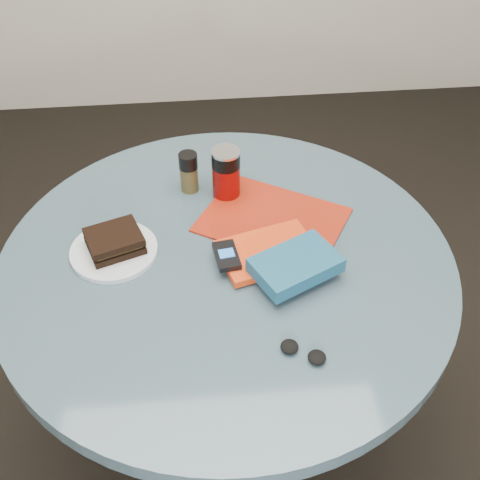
{
  "coord_description": "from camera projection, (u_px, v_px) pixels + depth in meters",
  "views": [
    {
      "loc": [
        -0.06,
        -0.94,
        1.67
      ],
      "look_at": [
        0.03,
        0.0,
        0.8
      ],
      "focal_mm": 45.0,
      "sensor_mm": 36.0,
      "label": 1
    }
  ],
  "objects": [
    {
      "name": "ground",
      "position": [
        230.0,
        433.0,
        1.83
      ],
      "size": [
        4.0,
        4.0,
        0.0
      ],
      "primitive_type": "plane",
      "color": "black",
      "rests_on": "ground"
    },
    {
      "name": "table",
      "position": [
        227.0,
        306.0,
        1.43
      ],
      "size": [
        1.0,
        1.0,
        0.75
      ],
      "color": "black",
      "rests_on": "ground"
    },
    {
      "name": "plate",
      "position": [
        114.0,
        251.0,
        1.32
      ],
      "size": [
        0.24,
        0.24,
        0.01
      ],
      "primitive_type": "cylinder",
      "rotation": [
        0.0,
        0.0,
        0.31
      ],
      "color": "silver",
      "rests_on": "table"
    },
    {
      "name": "sandwich",
      "position": [
        115.0,
        241.0,
        1.31
      ],
      "size": [
        0.14,
        0.13,
        0.04
      ],
      "color": "black",
      "rests_on": "plate"
    },
    {
      "name": "soda_can",
      "position": [
        226.0,
        173.0,
        1.44
      ],
      "size": [
        0.09,
        0.09,
        0.13
      ],
      "color": "#6F0705",
      "rests_on": "table"
    },
    {
      "name": "pepper_grinder",
      "position": [
        189.0,
        172.0,
        1.46
      ],
      "size": [
        0.06,
        0.06,
        0.1
      ],
      "color": "#3E351A",
      "rests_on": "table"
    },
    {
      "name": "magazine",
      "position": [
        272.0,
        220.0,
        1.41
      ],
      "size": [
        0.39,
        0.37,
        0.01
      ],
      "primitive_type": "cube",
      "rotation": [
        0.0,
        0.0,
        -0.55
      ],
      "color": "maroon",
      "rests_on": "table"
    },
    {
      "name": "red_book",
      "position": [
        268.0,
        252.0,
        1.31
      ],
      "size": [
        0.24,
        0.19,
        0.02
      ],
      "primitive_type": "cube",
      "rotation": [
        0.0,
        0.0,
        0.28
      ],
      "color": "red",
      "rests_on": "magazine"
    },
    {
      "name": "novel",
      "position": [
        296.0,
        265.0,
        1.24
      ],
      "size": [
        0.21,
        0.18,
        0.03
      ],
      "primitive_type": "cube",
      "rotation": [
        0.0,
        0.0,
        0.46
      ],
      "color": "navy",
      "rests_on": "red_book"
    },
    {
      "name": "mp3_player",
      "position": [
        227.0,
        256.0,
        1.28
      ],
      "size": [
        0.06,
        0.09,
        0.02
      ],
      "color": "black",
      "rests_on": "red_book"
    },
    {
      "name": "headphones",
      "position": [
        303.0,
        352.0,
        1.12
      ],
      "size": [
        0.09,
        0.08,
        0.02
      ],
      "color": "black",
      "rests_on": "table"
    }
  ]
}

